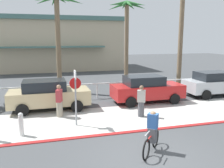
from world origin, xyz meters
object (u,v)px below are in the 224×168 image
car_tan_1 (48,95)px  cyclist_red_0 (152,133)px  pedestrian_0 (141,103)px  palm_tree_3 (127,21)px  car_red_2 (146,89)px  bollard_0 (21,124)px  pedestrian_1 (59,102)px  stop_sign_bike_lane (75,90)px  car_silver_3 (215,83)px  palm_tree_4 (182,17)px  palm_tree_2 (57,20)px

car_tan_1 → cyclist_red_0: car_tan_1 is taller
car_tan_1 → pedestrian_0: size_ratio=2.68×
palm_tree_3 → car_red_2: bearing=-98.2°
bollard_0 → pedestrian_1: pedestrian_1 is taller
cyclist_red_0 → palm_tree_3: bearing=74.8°
pedestrian_1 → pedestrian_0: bearing=-15.5°
car_tan_1 → car_red_2: same height
car_red_2 → stop_sign_bike_lane: bearing=-148.0°
cyclist_red_0 → car_red_2: bearing=68.0°
car_silver_3 → pedestrian_1: size_ratio=2.62×
car_silver_3 → car_tan_1: bearing=-177.8°
car_red_2 → pedestrian_0: bearing=-118.7°
bollard_0 → palm_tree_4: (11.59, 7.26, 5.08)m
palm_tree_2 → cyclist_red_0: (2.42, -10.99, -4.54)m
bollard_0 → palm_tree_4: bearing=32.1°
stop_sign_bike_lane → palm_tree_4: size_ratio=0.33×
palm_tree_3 → cyclist_red_0: (-3.52, -12.98, -4.72)m
palm_tree_4 → car_tan_1: bearing=-160.6°
palm_tree_2 → palm_tree_3: bearing=18.5°
palm_tree_4 → car_silver_3: palm_tree_4 is taller
car_tan_1 → car_silver_3: 11.31m
stop_sign_bike_lane → cyclist_red_0: bearing=-56.6°
car_tan_1 → pedestrian_1: bearing=-71.6°
palm_tree_2 → pedestrian_1: bearing=-94.2°
palm_tree_4 → pedestrian_1: bearing=-152.5°
bollard_0 → palm_tree_3: (8.08, 10.24, 4.90)m
car_silver_3 → cyclist_red_0: bearing=-139.5°
cyclist_red_0 → pedestrian_0: (1.14, 3.75, 0.06)m
bollard_0 → pedestrian_1: bearing=51.4°
palm_tree_3 → cyclist_red_0: palm_tree_3 is taller
bollard_0 → car_silver_3: (12.49, 4.03, 0.35)m
car_tan_1 → palm_tree_3: bearing=43.9°
palm_tree_3 → pedestrian_1: palm_tree_3 is taller
palm_tree_3 → car_tan_1: bearing=-136.1°
pedestrian_1 → stop_sign_bike_lane: bearing=-66.6°
car_silver_3 → cyclist_red_0: (-7.93, -6.78, -0.18)m
palm_tree_4 → car_tan_1: palm_tree_4 is taller
stop_sign_bike_lane → car_silver_3: stop_sign_bike_lane is taller
car_tan_1 → car_silver_3: size_ratio=1.00×
palm_tree_2 → palm_tree_3: 6.27m
stop_sign_bike_lane → palm_tree_4: bearing=35.7°
stop_sign_bike_lane → car_silver_3: 10.74m
palm_tree_2 → pedestrian_1: size_ratio=4.21×
bollard_0 → car_tan_1: car_tan_1 is taller
stop_sign_bike_lane → pedestrian_1: stop_sign_bike_lane is taller
stop_sign_bike_lane → pedestrian_1: bearing=113.4°
car_tan_1 → cyclist_red_0: size_ratio=2.93×
stop_sign_bike_lane → palm_tree_2: 8.42m
palm_tree_2 → palm_tree_4: 9.51m
car_red_2 → palm_tree_2: bearing=137.1°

